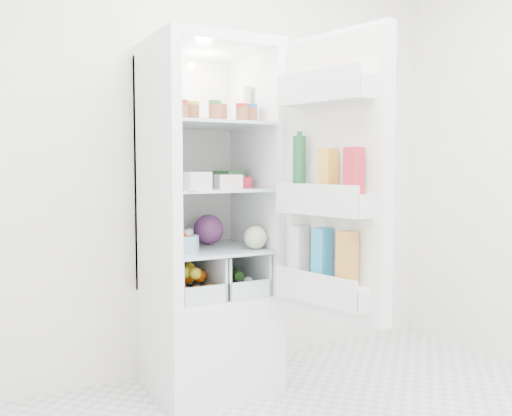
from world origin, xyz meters
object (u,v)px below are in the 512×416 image
mushroom_bowl (182,243)px  fridge_door (332,183)px  refrigerator (205,262)px  red_cabbage (209,229)px

mushroom_bowl → fridge_door: fridge_door is taller
refrigerator → mushroom_bowl: refrigerator is taller
refrigerator → red_cabbage: bearing=50.3°
refrigerator → red_cabbage: (0.05, 0.06, 0.16)m
red_cabbage → mushroom_bowl: bearing=-143.4°
refrigerator → mushroom_bowl: bearing=-148.6°
refrigerator → fridge_door: size_ratio=1.38×
red_cabbage → mushroom_bowl: (-0.21, -0.16, -0.04)m
refrigerator → red_cabbage: refrigerator is taller
red_cabbage → fridge_door: (0.31, -0.69, 0.26)m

